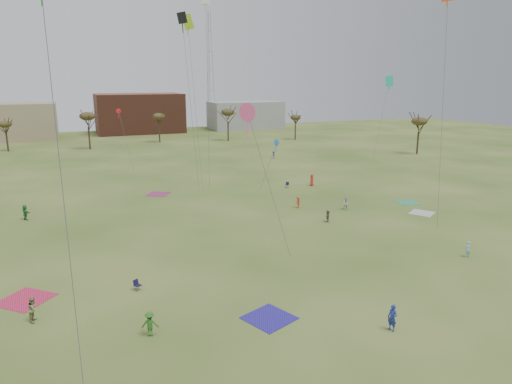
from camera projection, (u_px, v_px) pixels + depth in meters
name	position (u px, v px, depth m)	size (l,w,h in m)	color
ground	(312.00, 290.00, 37.93)	(260.00, 260.00, 0.00)	#36531A
flyer_near_center	(150.00, 324.00, 30.99)	(1.12, 0.65, 1.74)	#2E6A23
flyer_near_right	(392.00, 318.00, 31.63)	(0.69, 0.45, 1.88)	navy
spectator_fore_b	(34.00, 309.00, 32.89)	(0.89, 0.69, 1.83)	#8D8C5A
spectator_fore_c	(328.00, 216.00, 55.65)	(1.34, 0.43, 1.45)	brown
flyer_mid_b	(298.00, 202.00, 61.68)	(1.01, 0.58, 1.56)	#CF4026
flyer_mid_c	(468.00, 249.00, 44.71)	(0.58, 0.38, 1.59)	#81C7D7
spectator_mid_e	(346.00, 203.00, 60.78)	(0.85, 0.66, 1.75)	silver
flyer_far_a	(25.00, 212.00, 56.44)	(1.73, 0.55, 1.86)	#297B3C
flyer_far_b	(312.00, 180.00, 74.35)	(0.92, 0.60, 1.87)	red
flyer_far_c	(274.00, 155.00, 99.48)	(1.01, 0.58, 1.56)	navy
blanket_red	(25.00, 300.00, 36.24)	(3.45, 3.45, 0.03)	#CC284E
blanket_blue	(269.00, 318.00, 33.46)	(3.13, 3.13, 0.03)	#2C2293
blanket_cream	(422.00, 213.00, 59.46)	(2.77, 2.77, 0.03)	beige
blanket_plum	(158.00, 194.00, 69.12)	(3.04, 3.04, 0.03)	#982F65
blanket_olive	(407.00, 202.00, 64.49)	(2.87, 2.87, 0.03)	#389B6B
camp_chair_left	(138.00, 287.00, 37.83)	(0.72, 0.73, 0.87)	#141437
camp_chair_right	(287.00, 186.00, 73.19)	(0.74, 0.74, 0.87)	#16173D
kites_aloft	(211.00, 39.00, 58.33)	(69.45, 59.41, 27.89)	#E81B4B
tree_line	(132.00, 122.00, 106.19)	(117.44, 49.32, 8.91)	#3A2B1E
building_brick	(139.00, 113.00, 146.04)	(26.00, 16.00, 12.00)	brown
building_grey	(246.00, 115.00, 157.59)	(24.00, 12.00, 9.00)	gray
radio_tower	(210.00, 70.00, 156.65)	(1.51, 1.72, 41.00)	#9EA3A8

